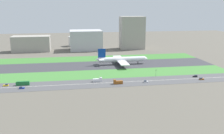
# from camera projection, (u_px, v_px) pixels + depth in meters

# --- Properties ---
(ground_plane) EXTENTS (800.00, 800.00, 0.00)m
(ground_plane) POSITION_uv_depth(u_px,v_px,m) (97.00, 65.00, 302.09)
(ground_plane) COLOR #5B564C
(runway) EXTENTS (280.00, 46.00, 0.10)m
(runway) POSITION_uv_depth(u_px,v_px,m) (97.00, 65.00, 302.08)
(runway) COLOR #38383D
(runway) RESTS_ON ground_plane
(grass_median_north) EXTENTS (280.00, 36.00, 0.10)m
(grass_median_north) POSITION_uv_depth(u_px,v_px,m) (93.00, 59.00, 341.42)
(grass_median_north) COLOR #3D7A33
(grass_median_north) RESTS_ON ground_plane
(grass_median_south) EXTENTS (280.00, 36.00, 0.10)m
(grass_median_south) POSITION_uv_depth(u_px,v_px,m) (101.00, 74.00, 262.75)
(grass_median_south) COLOR #427F38
(grass_median_south) RESTS_ON ground_plane
(highway) EXTENTS (280.00, 28.00, 0.10)m
(highway) POSITION_uv_depth(u_px,v_px,m) (105.00, 83.00, 232.05)
(highway) COLOR #4C4C4F
(highway) RESTS_ON ground_plane
(highway_centerline) EXTENTS (266.00, 0.50, 0.01)m
(highway_centerline) POSITION_uv_depth(u_px,v_px,m) (105.00, 83.00, 232.04)
(highway_centerline) COLOR silver
(highway_centerline) RESTS_ON highway
(airliner) EXTENTS (65.00, 56.00, 19.70)m
(airliner) POSITION_uv_depth(u_px,v_px,m) (121.00, 59.00, 305.40)
(airliner) COLOR white
(airliner) RESTS_ON runway
(truck_1) EXTENTS (8.40, 2.50, 4.00)m
(truck_1) POSITION_uv_depth(u_px,v_px,m) (98.00, 80.00, 235.47)
(truck_1) COLOR silver
(truck_1) RESTS_ON highway
(bus_0) EXTENTS (11.60, 2.50, 3.50)m
(bus_0) POSITION_uv_depth(u_px,v_px,m) (23.00, 83.00, 224.67)
(bus_0) COLOR #19662D
(bus_0) RESTS_ON highway
(truck_0) EXTENTS (8.40, 2.50, 4.00)m
(truck_0) POSITION_uv_depth(u_px,v_px,m) (118.00, 82.00, 228.63)
(truck_0) COLOR brown
(truck_0) RESTS_ON highway
(car_5) EXTENTS (4.40, 1.80, 2.00)m
(car_5) POSITION_uv_depth(u_px,v_px,m) (22.00, 88.00, 215.38)
(car_5) COLOR navy
(car_5) RESTS_ON highway
(car_4) EXTENTS (4.40, 1.80, 2.00)m
(car_4) POSITION_uv_depth(u_px,v_px,m) (201.00, 79.00, 241.90)
(car_4) COLOR brown
(car_4) RESTS_ON highway
(car_1) EXTENTS (4.40, 1.80, 2.00)m
(car_1) POSITION_uv_depth(u_px,v_px,m) (146.00, 82.00, 233.02)
(car_1) COLOR silver
(car_1) RESTS_ON highway
(car_2) EXTENTS (4.40, 1.80, 2.00)m
(car_2) POSITION_uv_depth(u_px,v_px,m) (6.00, 85.00, 222.59)
(car_2) COLOR yellow
(car_2) RESTS_ON highway
(car_3) EXTENTS (4.40, 1.80, 2.00)m
(car_3) POSITION_uv_depth(u_px,v_px,m) (195.00, 76.00, 251.31)
(car_3) COLOR black
(car_3) RESTS_ON highway
(traffic_light) EXTENTS (0.36, 0.50, 7.20)m
(traffic_light) POSITION_uv_depth(u_px,v_px,m) (156.00, 72.00, 252.04)
(traffic_light) COLOR #4C4C51
(traffic_light) RESTS_ON highway
(terminal_building) EXTENTS (57.20, 25.74, 24.13)m
(terminal_building) POSITION_uv_depth(u_px,v_px,m) (31.00, 44.00, 394.22)
(terminal_building) COLOR #9E998E
(terminal_building) RESTS_ON ground_plane
(hangar_building) EXTENTS (50.49, 38.75, 31.57)m
(hangar_building) POSITION_uv_depth(u_px,v_px,m) (86.00, 40.00, 406.98)
(hangar_building) COLOR #B2B2B7
(hangar_building) RESTS_ON ground_plane
(office_tower) EXTENTS (38.97, 25.71, 53.04)m
(office_tower) POSITION_uv_depth(u_px,v_px,m) (132.00, 33.00, 416.72)
(office_tower) COLOR #9E998E
(office_tower) RESTS_ON ground_plane
(fuel_tank_west) EXTENTS (21.08, 21.08, 17.34)m
(fuel_tank_west) POSITION_uv_depth(u_px,v_px,m) (75.00, 41.00, 449.03)
(fuel_tank_west) COLOR silver
(fuel_tank_west) RESTS_ON ground_plane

